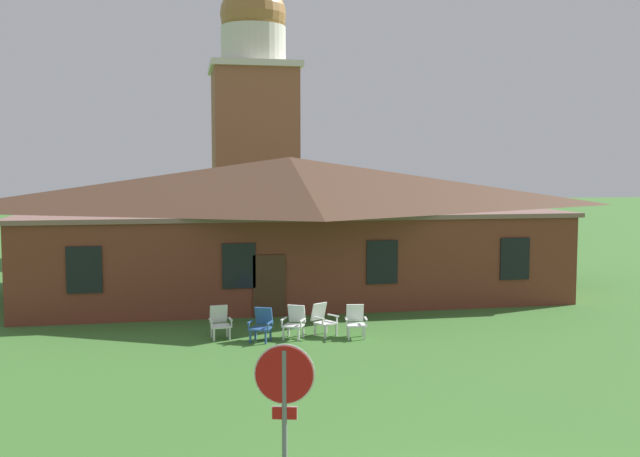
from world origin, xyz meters
TOP-DOWN VIEW (x-y plane):
  - brick_building at (-0.00, 20.10)m, footprint 20.40×10.40m
  - dome_tower at (0.05, 34.49)m, footprint 5.18×5.18m
  - stop_sign at (-3.02, 0.51)m, footprint 0.78×0.23m
  - lawn_chair_by_porch at (-3.24, 12.38)m, footprint 0.69×0.72m
  - lawn_chair_near_door at (-2.06, 11.83)m, footprint 0.80×0.84m
  - lawn_chair_left_end at (-1.07, 12.01)m, footprint 0.82×0.85m
  - lawn_chair_middle at (-0.19, 12.19)m, footprint 0.84×0.86m
  - lawn_chair_right_end at (0.71, 11.77)m, footprint 0.70×0.74m

SIDE VIEW (x-z plane):
  - lawn_chair_by_porch at x=-3.24m, z-range 0.02..0.98m
  - lawn_chair_near_door at x=-2.06m, z-range 0.02..0.98m
  - lawn_chair_left_end at x=-1.07m, z-range 0.02..0.98m
  - lawn_chair_middle at x=-0.19m, z-range 0.02..0.98m
  - lawn_chair_right_end at x=0.71m, z-range 0.02..0.98m
  - stop_sign at x=-3.02m, z-range 0.57..3.29m
  - brick_building at x=0.00m, z-range 0.05..5.47m
  - dome_tower at x=0.05m, z-range -0.81..15.93m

